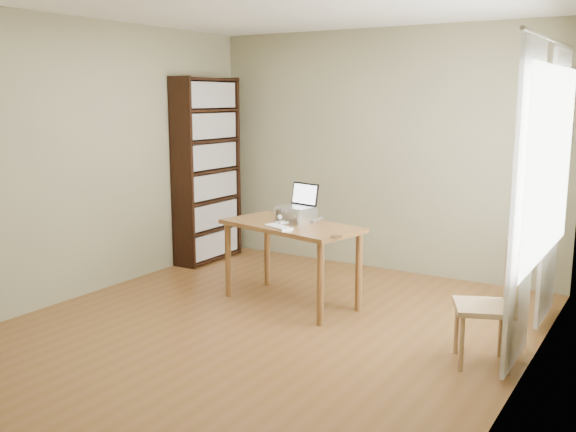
# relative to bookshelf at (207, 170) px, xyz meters

# --- Properties ---
(room) EXTENTS (4.04, 4.54, 2.64)m
(room) POSITION_rel_bookshelf_xyz_m (1.86, -1.54, 0.25)
(room) COLOR brown
(room) RESTS_ON ground
(bookshelf) EXTENTS (0.30, 0.90, 2.10)m
(bookshelf) POSITION_rel_bookshelf_xyz_m (0.00, 0.00, 0.00)
(bookshelf) COLOR black
(bookshelf) RESTS_ON ground
(curtains) EXTENTS (0.03, 1.90, 2.25)m
(curtains) POSITION_rel_bookshelf_xyz_m (3.75, -0.75, 0.12)
(curtains) COLOR silver
(curtains) RESTS_ON ground
(desk) EXTENTS (1.38, 0.89, 0.75)m
(desk) POSITION_rel_bookshelf_xyz_m (1.67, -0.88, -0.41)
(desk) COLOR brown
(desk) RESTS_ON ground
(laptop_stand) EXTENTS (0.32, 0.25, 0.13)m
(laptop_stand) POSITION_rel_bookshelf_xyz_m (1.67, -0.80, -0.22)
(laptop_stand) COLOR silver
(laptop_stand) RESTS_ON desk
(laptop) EXTENTS (0.34, 0.32, 0.22)m
(laptop) POSITION_rel_bookshelf_xyz_m (1.67, -0.75, -0.11)
(laptop) COLOR silver
(laptop) RESTS_ON laptop_stand
(keyboard) EXTENTS (0.31, 0.22, 0.02)m
(keyboard) POSITION_rel_bookshelf_xyz_m (1.67, -1.10, -0.29)
(keyboard) COLOR silver
(keyboard) RESTS_ON desk
(coaster) EXTENTS (0.10, 0.10, 0.01)m
(coaster) POSITION_rel_bookshelf_xyz_m (2.27, -1.16, -0.30)
(coaster) COLOR brown
(coaster) RESTS_ON desk
(cat) EXTENTS (0.24, 0.48, 0.15)m
(cat) POSITION_rel_bookshelf_xyz_m (1.68, -0.77, -0.24)
(cat) COLOR #433A35
(cat) RESTS_ON desk
(chair) EXTENTS (0.52, 0.51, 0.88)m
(chair) POSITION_rel_bookshelf_xyz_m (3.60, -1.34, -0.58)
(chair) COLOR #A8815B
(chair) RESTS_ON ground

